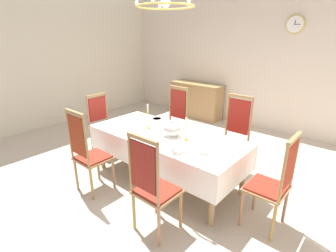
# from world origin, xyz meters

# --- Properties ---
(ground) EXTENTS (7.50, 5.88, 0.04)m
(ground) POSITION_xyz_m (0.00, 0.00, -0.02)
(ground) COLOR #B6AA9A
(back_wall) EXTENTS (7.50, 0.08, 3.10)m
(back_wall) POSITION_xyz_m (0.00, 2.98, 1.55)
(back_wall) COLOR beige
(back_wall) RESTS_ON ground
(left_wall) EXTENTS (0.08, 5.88, 3.10)m
(left_wall) POSITION_xyz_m (-3.79, 0.00, 1.55)
(left_wall) COLOR beige
(left_wall) RESTS_ON ground
(dining_table) EXTENTS (2.29, 1.00, 0.74)m
(dining_table) POSITION_xyz_m (0.00, -0.26, 0.67)
(dining_table) COLOR #9D774C
(dining_table) RESTS_ON ground
(tablecloth) EXTENTS (2.31, 1.02, 0.37)m
(tablecloth) POSITION_xyz_m (0.00, -0.26, 0.65)
(tablecloth) COLOR white
(tablecloth) RESTS_ON dining_table
(chair_south_a) EXTENTS (0.44, 0.42, 1.20)m
(chair_south_a) POSITION_xyz_m (-0.60, -1.18, 0.61)
(chair_south_a) COLOR #987849
(chair_south_a) RESTS_ON ground
(chair_north_a) EXTENTS (0.44, 0.42, 1.21)m
(chair_north_a) POSITION_xyz_m (-0.60, 0.65, 0.61)
(chair_north_a) COLOR #987752
(chair_north_a) RESTS_ON ground
(chair_south_b) EXTENTS (0.44, 0.42, 1.19)m
(chair_south_b) POSITION_xyz_m (0.61, -1.17, 0.60)
(chair_south_b) COLOR #9E724D
(chair_south_b) RESTS_ON ground
(chair_north_b) EXTENTS (0.44, 0.42, 1.23)m
(chair_north_b) POSITION_xyz_m (0.61, 0.65, 0.62)
(chair_north_b) COLOR #A3774A
(chair_north_b) RESTS_ON ground
(chair_head_west) EXTENTS (0.42, 0.44, 1.09)m
(chair_head_west) POSITION_xyz_m (-1.55, -0.26, 0.57)
(chair_head_west) COLOR #A37E42
(chair_head_west) RESTS_ON ground
(chair_head_east) EXTENTS (0.42, 0.44, 1.15)m
(chair_head_east) POSITION_xyz_m (1.55, -0.26, 0.59)
(chair_head_east) COLOR #A06C4B
(chair_head_east) RESTS_ON ground
(soup_tureen) EXTENTS (0.27, 0.27, 0.22)m
(soup_tureen) POSITION_xyz_m (0.11, -0.26, 0.85)
(soup_tureen) COLOR silver
(soup_tureen) RESTS_ON tablecloth
(candlestick_west) EXTENTS (0.07, 0.07, 0.38)m
(candlestick_west) POSITION_xyz_m (-0.36, -0.26, 0.90)
(candlestick_west) COLOR gold
(candlestick_west) RESTS_ON tablecloth
(candlestick_east) EXTENTS (0.07, 0.07, 0.32)m
(candlestick_east) POSITION_xyz_m (0.36, -0.26, 0.88)
(candlestick_east) COLOR gold
(candlestick_east) RESTS_ON tablecloth
(bowl_near_left) EXTENTS (0.17, 0.17, 0.04)m
(bowl_near_left) POSITION_xyz_m (-0.31, -0.61, 0.77)
(bowl_near_left) COLOR silver
(bowl_near_left) RESTS_ON tablecloth
(bowl_near_right) EXTENTS (0.17, 0.17, 0.04)m
(bowl_near_right) POSITION_xyz_m (-0.50, 0.08, 0.77)
(bowl_near_right) COLOR silver
(bowl_near_right) RESTS_ON tablecloth
(bowl_far_left) EXTENTS (0.19, 0.19, 0.04)m
(bowl_far_left) POSITION_xyz_m (0.48, -0.61, 0.77)
(bowl_far_left) COLOR silver
(bowl_far_left) RESTS_ON tablecloth
(spoon_primary) EXTENTS (0.03, 0.18, 0.01)m
(spoon_primary) POSITION_xyz_m (-0.42, -0.59, 0.75)
(spoon_primary) COLOR gold
(spoon_primary) RESTS_ON tablecloth
(spoon_secondary) EXTENTS (0.04, 0.18, 0.01)m
(spoon_secondary) POSITION_xyz_m (-0.62, 0.11, 0.75)
(spoon_secondary) COLOR gold
(spoon_secondary) RESTS_ON tablecloth
(sideboard) EXTENTS (1.44, 0.48, 0.90)m
(sideboard) POSITION_xyz_m (-1.49, 2.66, 0.45)
(sideboard) COLOR #997449
(sideboard) RESTS_ON ground
(mounted_clock) EXTENTS (0.35, 0.06, 0.35)m
(mounted_clock) POSITION_xyz_m (0.62, 2.91, 2.28)
(mounted_clock) COLOR #D1B251
(chandelier) EXTENTS (0.73, 0.72, 0.66)m
(chandelier) POSITION_xyz_m (-0.00, -0.26, 2.42)
(chandelier) COLOR gold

